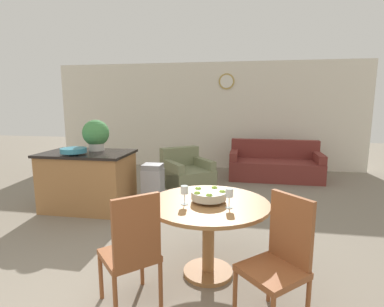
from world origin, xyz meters
The scene contains 13 objects.
wall_back centered at (0.00, 6.14, 1.35)m, with size 8.00×0.09×2.70m.
dining_table centered at (0.68, 1.12, 0.58)m, with size 1.17×1.17×0.75m.
dining_chair_near_left centered at (0.14, 0.51, 0.54)m, with size 0.59×0.59×1.00m.
dining_chair_near_right centered at (1.30, 0.58, 0.54)m, with size 0.59×0.59×1.00m.
fruit_bowl centered at (0.68, 1.12, 0.82)m, with size 0.34×0.34×0.13m.
wine_glass_left centered at (0.47, 1.01, 0.88)m, with size 0.07×0.07×0.18m.
wine_glass_right centered at (0.88, 0.99, 0.88)m, with size 0.07×0.07×0.18m.
kitchen_island centered at (-1.43, 2.67, 0.46)m, with size 1.38×0.88×0.92m.
teal_bowl centered at (-1.53, 2.46, 0.98)m, with size 0.38×0.38×0.10m.
potted_plant centered at (-1.36, 2.86, 1.19)m, with size 0.43×0.43×0.50m.
trash_bin centered at (-0.43, 2.90, 0.36)m, with size 0.32×0.28×0.72m.
couch centered at (1.71, 5.20, 0.29)m, with size 2.00×0.98×0.84m.
armchair centered at (-0.11, 4.13, 0.27)m, with size 1.21×1.23×0.78m.
Camera 1 is at (0.99, -1.63, 1.70)m, focal length 28.00 mm.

